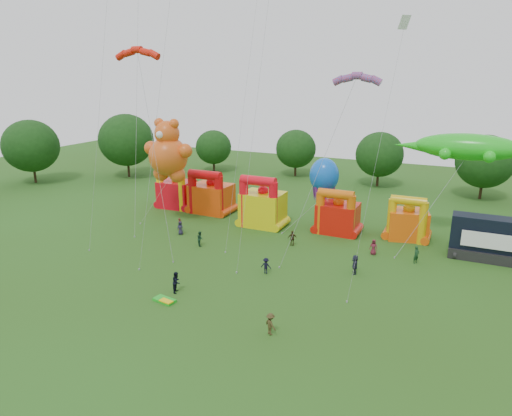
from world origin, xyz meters
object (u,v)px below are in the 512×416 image
at_px(stage_trailer, 487,239).
at_px(spectator_0, 180,228).
at_px(bouncy_castle_2, 262,207).
at_px(teddy_bear_kite, 165,164).
at_px(octopus_kite, 313,197).
at_px(gecko_kite, 440,193).
at_px(spectator_4, 292,238).
at_px(bouncy_castle_0, 176,192).

height_order(stage_trailer, spectator_0, stage_trailer).
distance_m(bouncy_castle_2, teddy_bear_kite, 13.69).
bearing_deg(octopus_kite, spectator_0, -143.36).
relative_size(teddy_bear_kite, octopus_kite, 1.57).
bearing_deg(stage_trailer, gecko_kite, 161.61).
xyz_separation_m(bouncy_castle_2, gecko_kite, (21.13, 1.53, 3.80)).
height_order(gecko_kite, spectator_4, gecko_kite).
xyz_separation_m(gecko_kite, spectator_4, (-14.95, -6.73, -5.51)).
bearing_deg(teddy_bear_kite, spectator_0, -37.13).
distance_m(octopus_kite, spectator_0, 17.46).
height_order(bouncy_castle_0, spectator_4, bouncy_castle_0).
xyz_separation_m(bouncy_castle_0, octopus_kite, (21.20, 0.33, 1.53)).
distance_m(gecko_kite, octopus_kite, 15.40).
height_order(teddy_bear_kite, spectator_0, teddy_bear_kite).
xyz_separation_m(stage_trailer, teddy_bear_kite, (-38.08, -4.24, 5.82)).
distance_m(teddy_bear_kite, spectator_4, 19.30).
height_order(gecko_kite, octopus_kite, gecko_kite).
relative_size(bouncy_castle_2, teddy_bear_kite, 0.49).
distance_m(bouncy_castle_0, teddy_bear_kite, 9.66).
distance_m(stage_trailer, spectator_4, 20.83).
xyz_separation_m(bouncy_castle_2, octopus_kite, (5.99, 2.84, 1.28)).
bearing_deg(spectator_0, spectator_4, 0.91).
relative_size(spectator_0, spectator_4, 0.93).
height_order(octopus_kite, spectator_4, octopus_kite).
distance_m(octopus_kite, spectator_4, 8.58).
bearing_deg(bouncy_castle_2, spectator_4, -40.12).
distance_m(bouncy_castle_0, stage_trailer, 41.64).
distance_m(bouncy_castle_2, stage_trailer, 26.35).
distance_m(stage_trailer, spectator_0, 34.93).
bearing_deg(teddy_bear_kite, spectator_4, -2.43).
bearing_deg(stage_trailer, octopus_kite, 171.48).
bearing_deg(spectator_0, bouncy_castle_0, 118.61).
height_order(bouncy_castle_2, gecko_kite, gecko_kite).
height_order(bouncy_castle_2, teddy_bear_kite, teddy_bear_kite).
height_order(bouncy_castle_2, spectator_0, bouncy_castle_2).
relative_size(teddy_bear_kite, spectator_4, 7.66).
xyz_separation_m(octopus_kite, spectator_0, (-13.79, -10.26, -3.05)).
bearing_deg(spectator_0, gecko_kite, 9.10).
xyz_separation_m(bouncy_castle_0, stage_trailer, (41.55, -2.72, -0.09)).
relative_size(bouncy_castle_0, octopus_kite, 0.70).
bearing_deg(spectator_4, stage_trailer, 168.62).
xyz_separation_m(teddy_bear_kite, spectator_4, (17.90, -0.76, -7.18)).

